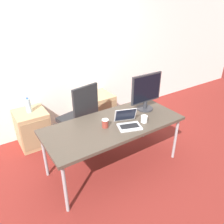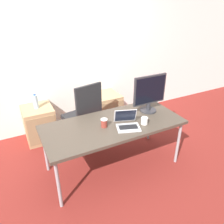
# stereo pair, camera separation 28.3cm
# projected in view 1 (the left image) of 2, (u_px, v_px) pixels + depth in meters

# --- Properties ---
(ground_plane) EXTENTS (14.00, 14.00, 0.00)m
(ground_plane) POSITION_uv_depth(u_px,v_px,m) (114.00, 165.00, 3.21)
(ground_plane) COLOR maroon
(wall_back) EXTENTS (10.00, 0.05, 2.60)m
(wall_back) POSITION_uv_depth(u_px,v_px,m) (65.00, 57.00, 3.71)
(wall_back) COLOR white
(wall_back) RESTS_ON ground_plane
(desk) EXTENTS (1.86, 0.81, 0.72)m
(desk) POSITION_uv_depth(u_px,v_px,m) (114.00, 126.00, 2.90)
(desk) COLOR #473D33
(desk) RESTS_ON ground_plane
(office_chair) EXTENTS (0.57, 0.61, 1.09)m
(office_chair) POSITION_uv_depth(u_px,v_px,m) (80.00, 123.00, 3.47)
(office_chair) COLOR #232326
(office_chair) RESTS_ON ground_plane
(cabinet_left) EXTENTS (0.48, 0.51, 0.59)m
(cabinet_left) POSITION_uv_depth(u_px,v_px,m) (33.00, 128.00, 3.57)
(cabinet_left) COLOR tan
(cabinet_left) RESTS_ON ground_plane
(cabinet_right) EXTENTS (0.48, 0.51, 0.59)m
(cabinet_right) POSITION_uv_depth(u_px,v_px,m) (99.00, 109.00, 4.19)
(cabinet_right) COLOR tan
(cabinet_right) RESTS_ON ground_plane
(water_bottle) EXTENTS (0.08, 0.08, 0.24)m
(water_bottle) POSITION_uv_depth(u_px,v_px,m) (28.00, 105.00, 3.38)
(water_bottle) COLOR silver
(water_bottle) RESTS_ON cabinet_left
(laptop_center) EXTENTS (0.34, 0.35, 0.21)m
(laptop_center) POSITION_uv_depth(u_px,v_px,m) (128.00, 123.00, 2.80)
(laptop_center) COLOR silver
(laptop_center) RESTS_ON desk
(monitor) EXTENTS (0.51, 0.24, 0.54)m
(monitor) POSITION_uv_depth(u_px,v_px,m) (146.00, 92.00, 3.12)
(monitor) COLOR #2D2D33
(monitor) RESTS_ON desk
(mouse) EXTENTS (0.04, 0.07, 0.03)m
(mouse) POSITION_uv_depth(u_px,v_px,m) (132.00, 116.00, 3.01)
(mouse) COLOR silver
(mouse) RESTS_ON desk
(coffee_cup_white) EXTENTS (0.09, 0.09, 0.09)m
(coffee_cup_white) POSITION_uv_depth(u_px,v_px,m) (144.00, 119.00, 2.89)
(coffee_cup_white) COLOR white
(coffee_cup_white) RESTS_ON desk
(coffee_cup_brown) EXTENTS (0.09, 0.09, 0.11)m
(coffee_cup_brown) POSITION_uv_depth(u_px,v_px,m) (105.00, 123.00, 2.77)
(coffee_cup_brown) COLOR maroon
(coffee_cup_brown) RESTS_ON desk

